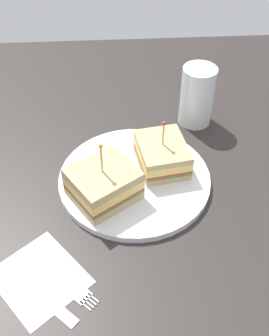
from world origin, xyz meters
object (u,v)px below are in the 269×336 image
object	(u,v)px
sandwich_half_back	(162,154)
drink_glass	(197,99)
plate	(134,179)
knife	(47,301)
sandwich_half_front	(103,184)
fork	(69,285)
napkin	(40,278)

from	to	relation	value
sandwich_half_back	drink_glass	xyz separation A→B (cm)	(-8.21, -13.54, 1.65)
plate	knife	distance (cm)	24.96
sandwich_half_back	sandwich_half_front	bearing A→B (deg)	33.79
drink_glass	fork	distance (cm)	42.68
plate	sandwich_half_front	xyz separation A→B (cm)	(5.17, 4.01, 3.33)
napkin	plate	bearing A→B (deg)	-129.01
knife	plate	bearing A→B (deg)	-121.52
plate	napkin	size ratio (longest dim) A/B	2.19
sandwich_half_front	drink_glass	world-z (taller)	sandwich_half_front
drink_glass	knife	xyz separation A→B (cm)	(26.16, 37.54, -4.99)
napkin	knife	size ratio (longest dim) A/B	1.23
knife	sandwich_half_back	bearing A→B (deg)	-126.79
sandwich_half_back	drink_glass	world-z (taller)	drink_glass
drink_glass	fork	bearing A→B (deg)	56.58
sandwich_half_front	sandwich_half_back	distance (cm)	12.12
plate	drink_glass	world-z (taller)	drink_glass
plate	fork	world-z (taller)	plate
sandwich_half_back	knife	distance (cm)	30.16
napkin	drink_glass	bearing A→B (deg)	-128.95
sandwich_half_front	plate	bearing A→B (deg)	-142.19
sandwich_half_back	drink_glass	distance (cm)	15.92
fork	knife	distance (cm)	3.55
fork	drink_glass	bearing A→B (deg)	-123.42
knife	napkin	bearing A→B (deg)	-69.89
sandwich_half_back	knife	bearing A→B (deg)	53.21
plate	sandwich_half_front	bearing A→B (deg)	37.81
sandwich_half_back	knife	size ratio (longest dim) A/B	1.12
drink_glass	sandwich_half_front	bearing A→B (deg)	47.96
sandwich_half_front	sandwich_half_back	size ratio (longest dim) A/B	1.20
sandwich_half_front	fork	world-z (taller)	sandwich_half_front
drink_glass	knife	world-z (taller)	drink_glass
plate	drink_glass	distance (cm)	21.39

